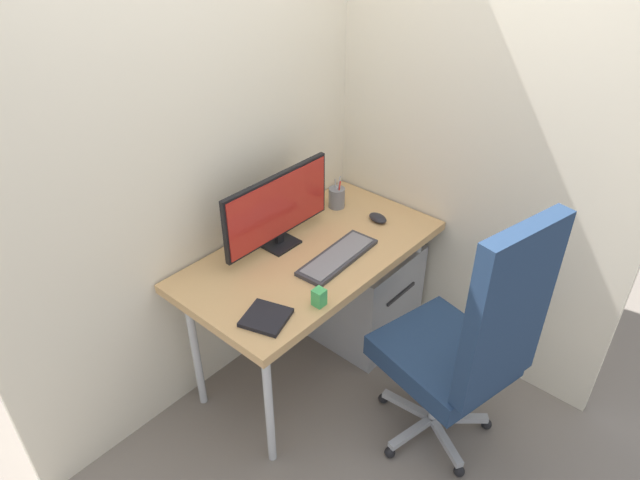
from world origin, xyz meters
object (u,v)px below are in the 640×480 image
object	(u,v)px
mouse	(378,218)
filing_cabinet	(359,290)
notebook	(266,318)
office_chair	(468,342)
keyboard	(338,257)
desk_clamp_accessory	(319,297)
monitor	(278,208)
pen_holder	(337,197)

from	to	relation	value
mouse	filing_cabinet	bearing A→B (deg)	132.55
notebook	office_chair	bearing A→B (deg)	-69.36
office_chair	filing_cabinet	bearing A→B (deg)	67.18
office_chair	keyboard	size ratio (longest dim) A/B	2.84
keyboard	desk_clamp_accessory	world-z (taller)	desk_clamp_accessory
keyboard	notebook	xyz separation A→B (m)	(-0.50, -0.05, -0.00)
monitor	notebook	bearing A→B (deg)	-140.92
pen_holder	mouse	bearing A→B (deg)	-83.43
pen_holder	notebook	distance (m)	0.93
office_chair	mouse	world-z (taller)	office_chair
office_chair	pen_holder	bearing A→B (deg)	70.59
monitor	pen_holder	world-z (taller)	monitor
pen_holder	notebook	world-z (taller)	pen_holder
filing_cabinet	notebook	distance (m)	0.98
filing_cabinet	pen_holder	world-z (taller)	pen_holder
office_chair	filing_cabinet	xyz separation A→B (m)	(0.34, 0.80, -0.36)
notebook	mouse	bearing A→B (deg)	-11.67
office_chair	monitor	xyz separation A→B (m)	(-0.10, 0.96, 0.29)
filing_cabinet	pen_holder	bearing A→B (deg)	87.02
monitor	desk_clamp_accessory	xyz separation A→B (m)	(-0.20, -0.43, -0.16)
keyboard	notebook	size ratio (longest dim) A/B	2.65
monitor	notebook	xyz separation A→B (m)	(-0.41, -0.33, -0.19)
mouse	notebook	distance (m)	0.89
desk_clamp_accessory	pen_holder	bearing A→B (deg)	34.86
mouse	notebook	size ratio (longest dim) A/B	0.64
monitor	pen_holder	size ratio (longest dim) A/B	3.63
mouse	notebook	bearing A→B (deg)	-160.77
office_chair	keyboard	world-z (taller)	office_chair
mouse	pen_holder	world-z (taller)	pen_holder
pen_holder	desk_clamp_accessory	size ratio (longest dim) A/B	2.29
office_chair	keyboard	bearing A→B (deg)	91.01
pen_holder	office_chair	bearing A→B (deg)	-109.41
office_chair	notebook	bearing A→B (deg)	129.40
office_chair	filing_cabinet	world-z (taller)	office_chair
monitor	desk_clamp_accessory	bearing A→B (deg)	-115.44
desk_clamp_accessory	notebook	bearing A→B (deg)	154.59
office_chair	mouse	size ratio (longest dim) A/B	11.75
office_chair	desk_clamp_accessory	distance (m)	0.62
pen_holder	notebook	xyz separation A→B (m)	(-0.86, -0.36, -0.05)
monitor	keyboard	distance (m)	0.35
keyboard	desk_clamp_accessory	bearing A→B (deg)	-153.35
monitor	mouse	bearing A→B (deg)	-25.10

